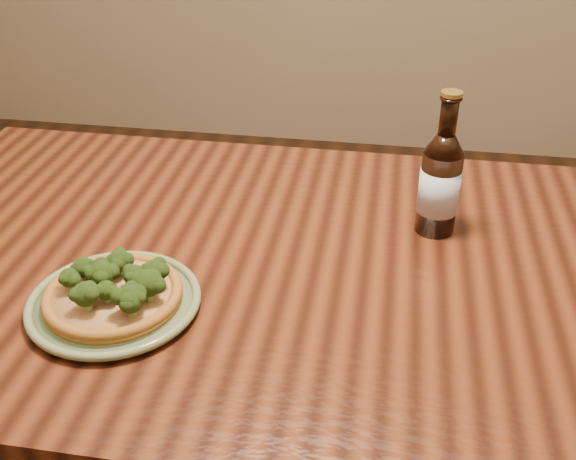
% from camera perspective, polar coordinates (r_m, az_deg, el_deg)
% --- Properties ---
extents(table, '(1.60, 0.90, 0.75)m').
position_cam_1_polar(table, '(1.21, 1.33, -6.25)').
color(table, '#4E2210').
rests_on(table, ground).
extents(plate, '(0.27, 0.27, 0.02)m').
position_cam_1_polar(plate, '(1.08, -14.49, -5.92)').
color(plate, '#687953').
rests_on(plate, table).
extents(pizza, '(0.21, 0.21, 0.07)m').
position_cam_1_polar(pizza, '(1.06, -14.46, -5.09)').
color(pizza, '#945E21').
rests_on(pizza, plate).
extents(beer_bottle, '(0.07, 0.07, 0.26)m').
position_cam_1_polar(beer_bottle, '(1.22, 12.74, 3.98)').
color(beer_bottle, black).
rests_on(beer_bottle, table).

